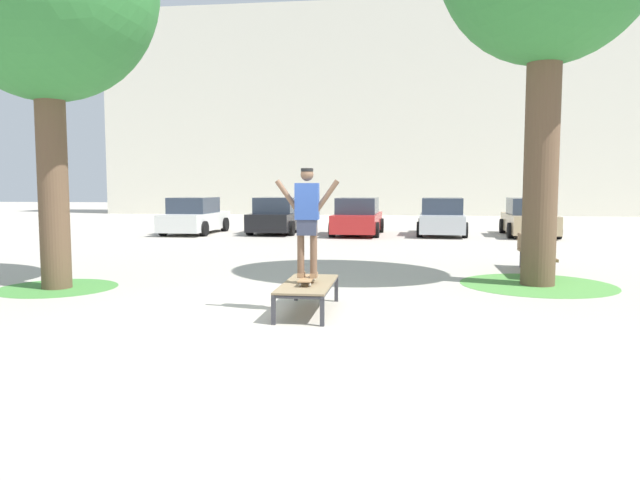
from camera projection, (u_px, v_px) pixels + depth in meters
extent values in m
plane|color=#B2AA9E|center=(276.00, 316.00, 9.08)|extent=(120.00, 120.00, 0.00)
cube|color=silver|center=(406.00, 112.00, 41.35)|extent=(42.10, 4.00, 14.21)
cube|color=#38383D|center=(296.00, 289.00, 10.32)|extent=(0.06, 0.06, 0.38)
cube|color=#38383D|center=(336.00, 290.00, 10.22)|extent=(0.06, 0.06, 0.38)
cube|color=#38383D|center=(274.00, 311.00, 8.50)|extent=(0.06, 0.06, 0.38)
cube|color=#38383D|center=(322.00, 313.00, 8.41)|extent=(0.06, 0.06, 0.38)
cylinder|color=#38383D|center=(286.00, 286.00, 9.39)|extent=(0.07, 1.90, 0.05)
cylinder|color=#38383D|center=(330.00, 287.00, 9.29)|extent=(0.07, 1.90, 0.05)
cylinder|color=#38383D|center=(316.00, 278.00, 10.25)|extent=(0.76, 0.06, 0.05)
cylinder|color=#38383D|center=(298.00, 297.00, 8.43)|extent=(0.76, 0.06, 0.05)
cube|color=#847051|center=(308.00, 284.00, 9.34)|extent=(0.78, 1.91, 0.03)
cube|color=#9E754C|center=(307.00, 278.00, 9.28)|extent=(0.22, 0.80, 0.02)
cylinder|color=silver|center=(305.00, 279.00, 9.57)|extent=(0.03, 0.06, 0.06)
cylinder|color=silver|center=(314.00, 279.00, 9.55)|extent=(0.03, 0.06, 0.06)
cylinder|color=silver|center=(300.00, 285.00, 9.01)|extent=(0.03, 0.06, 0.06)
cylinder|color=silver|center=(310.00, 285.00, 9.00)|extent=(0.03, 0.06, 0.06)
cylinder|color=brown|center=(301.00, 251.00, 9.25)|extent=(0.11, 0.11, 0.82)
cube|color=#99704C|center=(301.00, 275.00, 9.33)|extent=(0.11, 0.24, 0.07)
cylinder|color=brown|center=(314.00, 251.00, 9.23)|extent=(0.11, 0.11, 0.82)
cube|color=#99704C|center=(314.00, 275.00, 9.31)|extent=(0.11, 0.24, 0.07)
cube|color=#33384C|center=(307.00, 227.00, 9.20)|extent=(0.30, 0.21, 0.24)
cube|color=#2D4C99|center=(307.00, 201.00, 9.17)|extent=(0.37, 0.23, 0.56)
cylinder|color=brown|center=(288.00, 196.00, 9.19)|extent=(0.40, 0.09, 0.52)
cylinder|color=brown|center=(327.00, 196.00, 9.13)|extent=(0.40, 0.09, 0.52)
sphere|color=brown|center=(307.00, 175.00, 9.13)|extent=(0.20, 0.20, 0.20)
cylinder|color=black|center=(307.00, 170.00, 9.12)|extent=(0.19, 0.19, 0.05)
cylinder|color=brown|center=(53.00, 185.00, 11.40)|extent=(0.56, 0.56, 3.97)
cylinder|color=#47893D|center=(57.00, 288.00, 11.58)|extent=(2.26, 2.26, 0.01)
cylinder|color=brown|center=(541.00, 166.00, 11.73)|extent=(0.66, 0.66, 4.73)
cylinder|color=#519342|center=(537.00, 285.00, 11.95)|extent=(3.03, 3.03, 0.01)
cube|color=silver|center=(195.00, 221.00, 24.86)|extent=(1.83, 4.25, 0.70)
cube|color=#2D3847|center=(194.00, 205.00, 24.65)|extent=(1.63, 2.15, 0.64)
cylinder|color=black|center=(188.00, 224.00, 26.30)|extent=(0.24, 0.61, 0.60)
cylinder|color=black|center=(225.00, 224.00, 26.03)|extent=(0.24, 0.61, 0.60)
cylinder|color=black|center=(163.00, 228.00, 23.74)|extent=(0.24, 0.61, 0.60)
cylinder|color=black|center=(204.00, 229.00, 23.47)|extent=(0.24, 0.61, 0.60)
cube|color=black|center=(278.00, 221.00, 25.12)|extent=(1.88, 4.27, 0.70)
cube|color=#2D3847|center=(277.00, 205.00, 24.91)|extent=(1.65, 2.17, 0.64)
cylinder|color=black|center=(267.00, 224.00, 26.56)|extent=(0.25, 0.61, 0.60)
cylinder|color=black|center=(304.00, 224.00, 26.27)|extent=(0.25, 0.61, 0.60)
cylinder|color=black|center=(250.00, 228.00, 24.00)|extent=(0.25, 0.61, 0.60)
cylinder|color=black|center=(291.00, 228.00, 23.71)|extent=(0.25, 0.61, 0.60)
cube|color=red|center=(358.00, 222.00, 24.20)|extent=(1.87, 4.27, 0.70)
cube|color=#2D3847|center=(357.00, 206.00, 23.99)|extent=(1.65, 2.16, 0.64)
cylinder|color=black|center=(341.00, 225.00, 25.64)|extent=(0.24, 0.61, 0.60)
cylinder|color=black|center=(381.00, 225.00, 25.35)|extent=(0.24, 0.61, 0.60)
cylinder|color=black|center=(332.00, 229.00, 23.08)|extent=(0.24, 0.61, 0.60)
cylinder|color=black|center=(376.00, 230.00, 22.80)|extent=(0.24, 0.61, 0.60)
cube|color=#B7BABF|center=(442.00, 222.00, 24.09)|extent=(1.95, 4.30, 0.70)
cube|color=#2D3847|center=(442.00, 206.00, 23.89)|extent=(1.69, 2.19, 0.64)
cylinder|color=black|center=(421.00, 225.00, 25.55)|extent=(0.26, 0.61, 0.60)
cylinder|color=black|center=(462.00, 226.00, 25.23)|extent=(0.26, 0.61, 0.60)
cylinder|color=black|center=(420.00, 230.00, 23.00)|extent=(0.26, 0.61, 0.60)
cylinder|color=black|center=(465.00, 230.00, 22.68)|extent=(0.26, 0.61, 0.60)
cube|color=tan|center=(529.00, 223.00, 23.60)|extent=(1.94, 4.29, 0.70)
cube|color=#2D3847|center=(530.00, 206.00, 23.39)|extent=(1.68, 2.19, 0.64)
cylinder|color=black|center=(503.00, 226.00, 25.05)|extent=(0.25, 0.61, 0.60)
cylinder|color=black|center=(545.00, 226.00, 24.74)|extent=(0.25, 0.61, 0.60)
cylinder|color=black|center=(511.00, 230.00, 22.50)|extent=(0.25, 0.61, 0.60)
cylinder|color=black|center=(558.00, 231.00, 22.19)|extent=(0.25, 0.61, 0.60)
cube|color=brown|center=(536.00, 254.00, 13.50)|extent=(0.51, 2.41, 0.06)
cube|color=brown|center=(527.00, 245.00, 13.51)|extent=(0.11, 2.40, 0.36)
cube|color=#424247|center=(528.00, 259.00, 14.46)|extent=(0.38, 0.09, 0.40)
cube|color=#424247|center=(545.00, 270.00, 12.58)|extent=(0.38, 0.09, 0.40)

